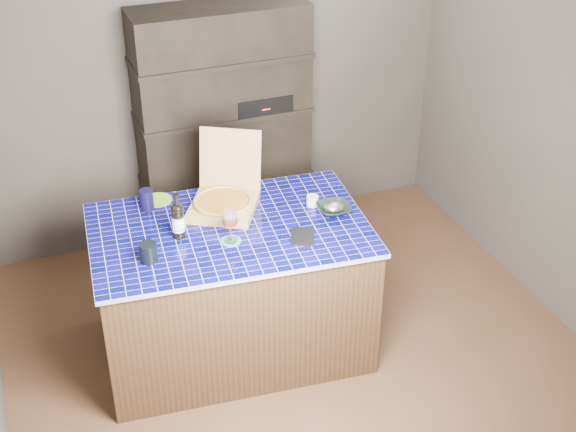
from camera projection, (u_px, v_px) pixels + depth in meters
name	position (u px, v px, depth m)	size (l,w,h in m)	color
room	(305.00, 185.00, 4.32)	(3.50, 3.50, 3.50)	brown
shelving_unit	(224.00, 130.00, 5.72)	(1.20, 0.41, 1.80)	black
kitchen_island	(232.00, 289.00, 4.87)	(1.69, 1.16, 0.88)	#432A1A
pizza_box	(224.00, 200.00, 4.80)	(0.56, 0.59, 0.42)	tan
mead_bottle	(178.00, 220.00, 4.50)	(0.08, 0.08, 0.28)	black
teal_trivet	(231.00, 241.00, 4.52)	(0.12, 0.12, 0.01)	teal
wine_glass	(230.00, 220.00, 4.44)	(0.09, 0.09, 0.20)	white
tumbler	(148.00, 252.00, 4.33)	(0.10, 0.10, 0.11)	black
dvd_case	(303.00, 236.00, 4.55)	(0.13, 0.18, 0.01)	black
bowl	(334.00, 209.00, 4.78)	(0.20, 0.20, 0.05)	black
foil_contents	(334.00, 207.00, 4.77)	(0.12, 0.10, 0.06)	silver
white_jar	(313.00, 201.00, 4.85)	(0.07, 0.07, 0.06)	silver
navy_cup	(147.00, 200.00, 4.79)	(0.08, 0.08, 0.13)	black
green_trivet	(157.00, 200.00, 4.91)	(0.18, 0.18, 0.01)	#78B526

